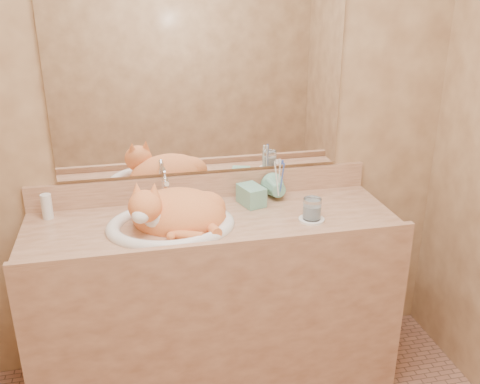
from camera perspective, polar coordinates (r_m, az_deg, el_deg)
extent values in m
cube|color=brown|center=(2.43, -4.20, 8.20)|extent=(2.40, 0.02, 2.50)
cube|color=white|center=(2.39, -4.25, 11.39)|extent=(1.30, 0.02, 0.80)
imported|color=#6BAC91|center=(2.38, 2.04, 0.34)|extent=(0.11, 0.12, 0.20)
imported|color=#6BAC91|center=(2.48, 4.19, -0.01)|extent=(0.12, 0.12, 0.11)
cylinder|color=white|center=(2.33, 7.64, -2.93)|extent=(0.11, 0.11, 0.01)
cylinder|color=silver|center=(2.31, 7.70, -1.78)|extent=(0.08, 0.08, 0.09)
cylinder|color=silver|center=(2.46, -19.91, -1.46)|extent=(0.05, 0.05, 0.11)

